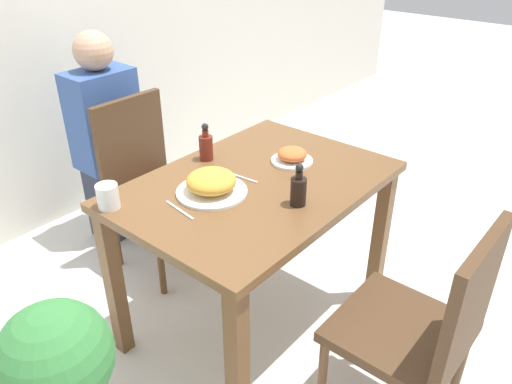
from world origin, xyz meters
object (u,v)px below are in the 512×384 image
chair_far (149,176)px  chair_near (425,326)px  side_plate (292,156)px  condiment_bottle (298,189)px  sauce_bottle (206,146)px  food_plate (211,183)px  drink_cup (108,196)px  person_figure (108,141)px

chair_far → chair_near: bearing=-93.7°
chair_far → side_plate: size_ratio=4.98×
chair_far → condiment_bottle: bearing=-94.3°
side_plate → chair_far: bearing=104.6°
sauce_bottle → condiment_bottle: (-0.06, -0.52, 0.00)m
chair_near → condiment_bottle: size_ratio=5.40×
chair_far → sauce_bottle: 0.54m
food_plate → drink_cup: (-0.31, 0.21, 0.00)m
person_figure → condiment_bottle: bearing=-94.4°
drink_cup → person_figure: size_ratio=0.08×
drink_cup → person_figure: person_figure is taller
chair_near → sauce_bottle: (0.08, 1.06, 0.30)m
chair_far → person_figure: person_figure is taller
drink_cup → sauce_bottle: (0.51, 0.01, 0.02)m
sauce_bottle → person_figure: size_ratio=0.14×
side_plate → drink_cup: 0.78m
food_plate → person_figure: (0.25, 1.05, -0.20)m
chair_near → food_plate: (-0.12, 0.84, 0.28)m
chair_far → sauce_bottle: (-0.02, -0.45, 0.30)m
side_plate → sauce_bottle: bearing=125.4°
side_plate → chair_near: bearing=-111.0°
food_plate → condiment_bottle: 0.33m
chair_near → person_figure: (0.13, 1.88, 0.08)m
chair_far → drink_cup: (-0.53, -0.46, 0.29)m
side_plate → drink_cup: bearing=158.5°
side_plate → person_figure: person_figure is taller
food_plate → condiment_bottle: (0.14, -0.30, 0.02)m
sauce_bottle → side_plate: bearing=-54.6°
food_plate → side_plate: size_ratio=1.52×
side_plate → condiment_bottle: condiment_bottle is taller
drink_cup → condiment_bottle: condiment_bottle is taller
sauce_bottle → condiment_bottle: bearing=-96.0°
chair_near → chair_far: bearing=-93.7°
sauce_bottle → drink_cup: bearing=-178.4°
sauce_bottle → chair_far: bearing=87.8°
chair_far → condiment_bottle: (-0.07, -0.97, 0.30)m
food_plate → side_plate: bearing=-10.2°
food_plate → chair_far: bearing=72.3°
side_plate → drink_cup: size_ratio=1.95×
chair_far → side_plate: bearing=-75.4°
side_plate → condiment_bottle: size_ratio=1.09×
chair_near → drink_cup: chair_near is taller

